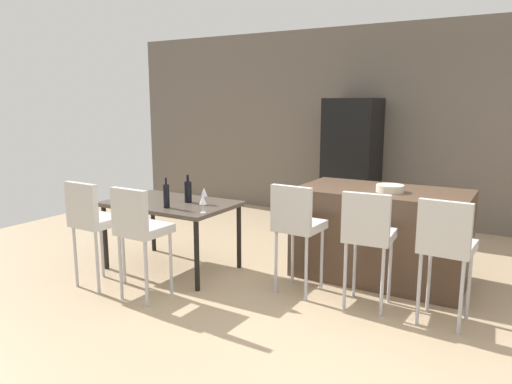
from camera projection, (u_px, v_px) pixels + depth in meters
The scene contains 16 objects.
ground_plane at pixel (331, 296), 4.48m from camera, with size 10.00×10.00×0.00m, color tan.
back_wall at pixel (416, 126), 6.90m from camera, with size 10.00×0.12×2.90m, color #665B51.
kitchen_island at pixel (381, 234), 4.92m from camera, with size 1.67×0.93×0.92m, color #4C3828.
bar_chair_left at pixel (297, 222), 4.44m from camera, with size 0.42×0.42×1.05m.
bar_chair_middle at pixel (368, 232), 4.10m from camera, with size 0.43×0.43×1.05m.
bar_chair_right at pixel (446, 242), 3.79m from camera, with size 0.42×0.42×1.05m.
dining_table at pixel (171, 208), 5.13m from camera, with size 1.35×0.87×0.74m.
dining_chair_near at pixel (92, 218), 4.60m from camera, with size 0.42×0.42×1.05m.
dining_chair_far at pixel (139, 226), 4.30m from camera, with size 0.41×0.41×1.05m.
wine_bottle_right at pixel (188, 191), 5.08m from camera, with size 0.08×0.08×0.29m.
wine_bottle_inner at pixel (166, 196), 4.81m from camera, with size 0.06×0.06×0.31m.
wine_glass_left at pixel (203, 200), 4.59m from camera, with size 0.07×0.07×0.17m.
wine_glass_middle at pixel (204, 192), 4.99m from camera, with size 0.07×0.07×0.17m.
wine_glass_far at pixel (133, 194), 4.91m from camera, with size 0.07×0.07×0.17m.
refrigerator at pixel (352, 162), 7.01m from camera, with size 0.72×0.68×1.84m, color black.
fruit_bowl at pixel (390, 188), 4.70m from camera, with size 0.27×0.27×0.07m, color beige.
Camera 1 is at (1.52, -4.00, 1.79)m, focal length 33.71 mm.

